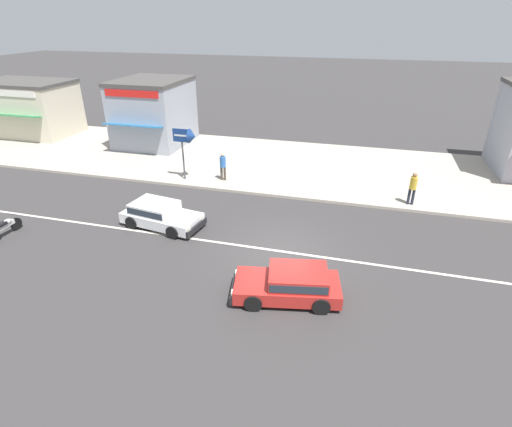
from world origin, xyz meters
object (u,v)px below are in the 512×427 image
at_px(shopfront_mid_block, 154,112).
at_px(shopfront_far_kios, 29,108).
at_px(hatchback_red_1, 291,283).
at_px(pedestrian_near_clock, 413,186).
at_px(pedestrian_mid_kerb, 223,164).
at_px(motorcycle_0, 5,227).
at_px(hatchback_white_2, 159,214).
at_px(arrow_signboard, 190,138).

bearing_deg(shopfront_mid_block, shopfront_far_kios, -179.00).
bearing_deg(hatchback_red_1, pedestrian_near_clock, 62.54).
bearing_deg(shopfront_far_kios, pedestrian_near_clock, -12.29).
bearing_deg(pedestrian_mid_kerb, shopfront_far_kios, 163.00).
height_order(motorcycle_0, shopfront_mid_block, shopfront_mid_block).
bearing_deg(motorcycle_0, hatchback_white_2, 23.45).
bearing_deg(arrow_signboard, hatchback_red_1, -50.06).
bearing_deg(shopfront_far_kios, motorcycle_0, -52.25).
distance_m(motorcycle_0, arrow_signboard, 9.93).
xyz_separation_m(pedestrian_near_clock, shopfront_mid_block, (-17.49, 6.35, 1.30)).
bearing_deg(pedestrian_near_clock, hatchback_white_2, -155.86).
bearing_deg(shopfront_far_kios, hatchback_white_2, -33.63).
relative_size(hatchback_white_2, pedestrian_near_clock, 2.29).
relative_size(arrow_signboard, pedestrian_near_clock, 1.77).
height_order(pedestrian_near_clock, pedestrian_mid_kerb, pedestrian_near_clock).
xyz_separation_m(hatchback_red_1, pedestrian_mid_kerb, (-5.74, 9.36, 0.51)).
bearing_deg(hatchback_white_2, pedestrian_near_clock, 24.14).
height_order(hatchback_red_1, shopfront_far_kios, shopfront_far_kios).
bearing_deg(motorcycle_0, pedestrian_near_clock, 23.90).
relative_size(hatchback_white_2, motorcycle_0, 2.21).
relative_size(hatchback_red_1, shopfront_far_kios, 0.57).
xyz_separation_m(hatchback_white_2, pedestrian_near_clock, (11.36, 5.09, 0.56)).
bearing_deg(shopfront_mid_block, pedestrian_mid_kerb, -38.26).
bearing_deg(hatchback_red_1, motorcycle_0, 175.82).
height_order(hatchback_red_1, shopfront_mid_block, shopfront_mid_block).
bearing_deg(pedestrian_near_clock, arrow_signboard, 179.17).
relative_size(hatchback_red_1, shopfront_mid_block, 0.65).
bearing_deg(hatchback_white_2, motorcycle_0, -156.55).
height_order(hatchback_white_2, pedestrian_near_clock, pedestrian_near_clock).
distance_m(hatchback_white_2, shopfront_far_kios, 20.39).
distance_m(hatchback_red_1, pedestrian_mid_kerb, 10.99).
bearing_deg(pedestrian_near_clock, shopfront_mid_block, 160.04).
bearing_deg(pedestrian_mid_kerb, motorcycle_0, -130.74).
xyz_separation_m(hatchback_white_2, arrow_signboard, (-0.60, 5.27, 2.07)).
xyz_separation_m(hatchback_red_1, arrow_signboard, (-7.44, 8.88, 2.07)).
relative_size(shopfront_mid_block, shopfront_far_kios, 0.87).
relative_size(pedestrian_near_clock, shopfront_mid_block, 0.28).
xyz_separation_m(hatchback_red_1, motorcycle_0, (-12.98, 0.95, -0.17)).
bearing_deg(arrow_signboard, hatchback_white_2, -83.50).
relative_size(hatchback_red_1, pedestrian_near_clock, 2.32).
bearing_deg(motorcycle_0, shopfront_far_kios, 127.75).
distance_m(pedestrian_mid_kerb, shopfront_far_kios, 18.88).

